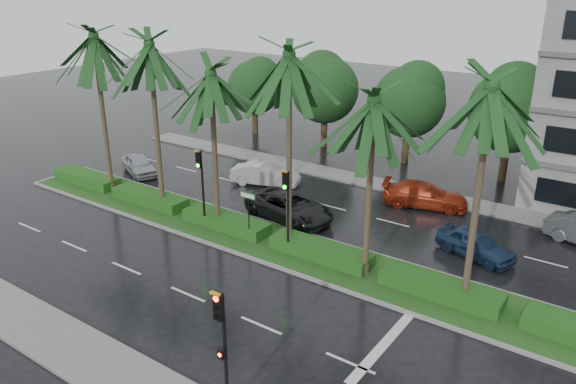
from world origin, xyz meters
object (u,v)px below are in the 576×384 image
Objects in this scene: signal_near at (223,347)px; car_red at (425,195)px; car_white at (265,174)px; car_darkgrey at (290,207)px; signal_median_left at (201,177)px; street_sign at (248,204)px; car_silver at (139,165)px; car_blue at (476,244)px.

signal_near reaches higher than car_red.
car_white is 0.81× the size of car_darkgrey.
car_white is at bearing 101.34° from signal_median_left.
signal_near is at bearing -54.66° from street_sign.
signal_median_left is (-10.00, 9.69, 0.49)m from signal_near.
signal_near is 20.74m from car_white.
car_silver is 9.06m from car_white.
car_silver is at bearing 92.94° from car_white.
signal_median_left is at bearing 123.36° from car_red.
car_darkgrey is (0.00, 3.63, -1.37)m from street_sign.
car_red is (8.50, 9.95, -2.28)m from signal_median_left.
car_blue reaches higher than car_silver.
car_silver is at bearing 157.30° from signal_median_left.
signal_median_left reaches higher than car_silver.
car_silver is 12.93m from car_darkgrey.
signal_near is 19.78m from car_red.
car_silver is 22.95m from car_blue.
car_red is 1.25× the size of car_blue.
signal_near is at bearing 168.23° from car_red.
signal_median_left reaches higher than car_darkgrey.
signal_near reaches higher than car_white.
car_blue is (3.00, 15.01, -1.83)m from signal_near.
car_red is at bearing 94.37° from signal_near.
street_sign is 0.58× the size of car_white.
car_darkgrey is 1.10× the size of car_red.
car_white is 5.81m from car_darkgrey.
signal_median_left is 14.24m from car_blue.
car_white is at bearing 121.66° from street_sign.
car_white is 14.66m from car_blue.
car_white is at bearing 123.81° from signal_near.
signal_near is 15.41m from car_blue.
signal_median_left is 0.88× the size of car_red.
car_silver is at bearing 98.87° from car_darkgrey.
car_silver is 0.79× the size of car_red.
car_red is at bearing 61.30° from car_blue.
signal_near is 1.00× the size of signal_median_left.
car_blue is at bearing 78.69° from signal_near.
car_darkgrey reaches higher than car_white.
car_silver is 19.31m from car_red.
signal_median_left reaches higher than car_white.
signal_median_left is at bearing 129.39° from car_blue.
street_sign is 0.66× the size of car_blue.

